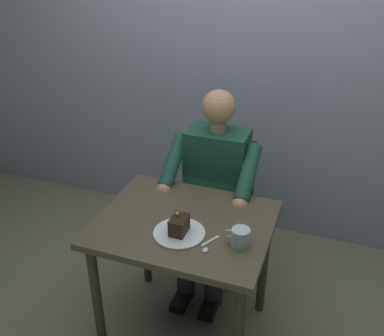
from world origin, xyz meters
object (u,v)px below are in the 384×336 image
dining_table (185,239)px  seated_person (213,192)px  chair (220,200)px  cake_slice (179,225)px  dessert_spoon (208,246)px  coffee_cup (240,237)px

dining_table → seated_person: 0.47m
chair → cake_slice: bearing=91.1°
dining_table → cake_slice: 0.20m
chair → seated_person: (0.00, 0.17, 0.16)m
cake_slice → dessert_spoon: cake_slice is taller
cake_slice → chair: bearing=-88.9°
dining_table → dessert_spoon: (-0.17, 0.15, 0.11)m
cake_slice → dessert_spoon: bearing=164.3°
coffee_cup → seated_person: bearing=-61.5°
coffee_cup → dining_table: bearing=-15.8°
dining_table → coffee_cup: bearing=164.2°
dining_table → chair: size_ratio=0.97×
dining_table → seated_person: bearing=-90.0°
cake_slice → dessert_spoon: (-0.16, 0.04, -0.05)m
chair → coffee_cup: bearing=112.6°
seated_person → dessert_spoon: seated_person is taller
chair → cake_slice: size_ratio=8.23×
dining_table → chair: (0.00, -0.65, -0.15)m
cake_slice → coffee_cup: bearing=-176.1°
cake_slice → dining_table: bearing=-82.3°
dining_table → coffee_cup: size_ratio=7.12×
cake_slice → seated_person: bearing=-88.6°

